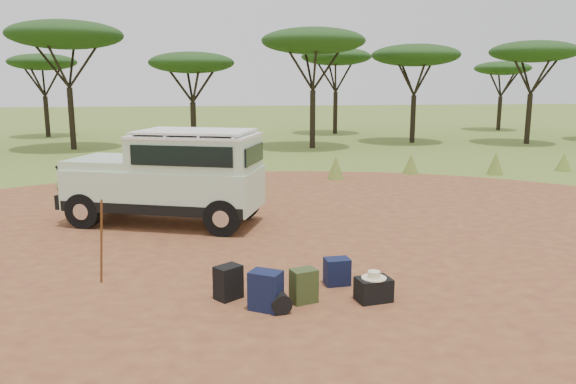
{
  "coord_description": "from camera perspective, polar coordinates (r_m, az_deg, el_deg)",
  "views": [
    {
      "loc": [
        -1.5,
        -10.42,
        3.33
      ],
      "look_at": [
        0.26,
        1.32,
        1.0
      ],
      "focal_mm": 35.0,
      "sensor_mm": 36.0,
      "label": 1
    }
  ],
  "objects": [
    {
      "name": "duffel_navy",
      "position": [
        9.47,
        5.0,
        -8.06
      ],
      "size": [
        0.42,
        0.33,
        0.46
      ],
      "primitive_type": "cube",
      "rotation": [
        0.0,
        0.0,
        0.07
      ],
      "color": "#12173B",
      "rests_on": "ground"
    },
    {
      "name": "acacia_treeline",
      "position": [
        30.35,
        -4.39,
        14.0
      ],
      "size": [
        46.7,
        13.2,
        6.26
      ],
      "color": "black",
      "rests_on": "ground"
    },
    {
      "name": "backpack_black",
      "position": [
        8.88,
        -6.09,
        -9.13
      ],
      "size": [
        0.49,
        0.46,
        0.54
      ],
      "primitive_type": "cube",
      "rotation": [
        0.0,
        0.0,
        0.63
      ],
      "color": "black",
      "rests_on": "ground"
    },
    {
      "name": "backpack_navy",
      "position": [
        8.43,
        -2.28,
        -9.99
      ],
      "size": [
        0.56,
        0.51,
        0.59
      ],
      "primitive_type": "cube",
      "rotation": [
        0.0,
        0.0,
        -0.55
      ],
      "color": "#12173B",
      "rests_on": "ground"
    },
    {
      "name": "safari_vehicle",
      "position": [
        13.5,
        -11.82,
        1.3
      ],
      "size": [
        4.91,
        3.27,
        2.25
      ],
      "rotation": [
        0.0,
        0.0,
        -0.35
      ],
      "color": "silver",
      "rests_on": "ground"
    },
    {
      "name": "hard_case",
      "position": [
        8.88,
        8.69,
        -9.78
      ],
      "size": [
        0.57,
        0.45,
        0.37
      ],
      "primitive_type": "cube",
      "rotation": [
        0.0,
        0.0,
        0.16
      ],
      "color": "black",
      "rests_on": "ground"
    },
    {
      "name": "walking_staff",
      "position": [
        9.77,
        -18.43,
        -4.84
      ],
      "size": [
        0.18,
        0.3,
        1.49
      ],
      "primitive_type": "cylinder",
      "rotation": [
        0.19,
        0.0,
        0.5
      ],
      "color": "brown",
      "rests_on": "ground"
    },
    {
      "name": "backpack_olive",
      "position": [
        8.71,
        1.61,
        -9.51
      ],
      "size": [
        0.44,
        0.37,
        0.53
      ],
      "primitive_type": "cube",
      "rotation": [
        0.0,
        0.0,
        0.28
      ],
      "color": "#374821",
      "rests_on": "ground"
    },
    {
      "name": "stuff_sack",
      "position": [
        8.4,
        -0.87,
        -11.14
      ],
      "size": [
        0.36,
        0.36,
        0.3
      ],
      "primitive_type": "cylinder",
      "rotation": [
        1.57,
        0.0,
        0.19
      ],
      "color": "black",
      "rests_on": "ground"
    },
    {
      "name": "ground",
      "position": [
        11.04,
        -0.33,
        -6.45
      ],
      "size": [
        140.0,
        140.0,
        0.0
      ],
      "primitive_type": "plane",
      "color": "olive",
      "rests_on": "ground"
    },
    {
      "name": "grass_fringe",
      "position": [
        19.38,
        -3.66,
        2.41
      ],
      "size": [
        36.6,
        1.6,
        0.9
      ],
      "color": "olive",
      "rests_on": "ground"
    },
    {
      "name": "safari_hat",
      "position": [
        8.8,
        8.73,
        -8.41
      ],
      "size": [
        0.39,
        0.39,
        0.11
      ],
      "color": "beige",
      "rests_on": "hard_case"
    },
    {
      "name": "dirt_clearing",
      "position": [
        11.04,
        -0.33,
        -6.43
      ],
      "size": [
        23.0,
        23.0,
        0.01
      ],
      "primitive_type": "cylinder",
      "color": "brown",
      "rests_on": "ground"
    }
  ]
}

